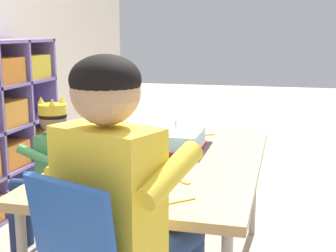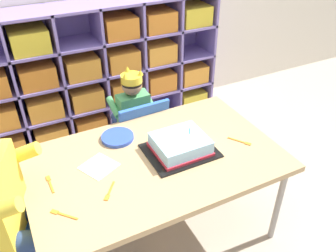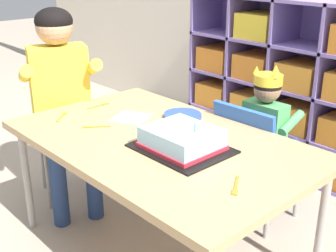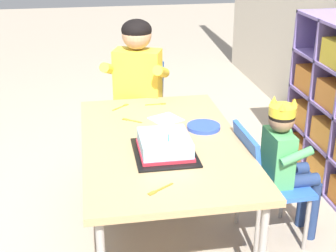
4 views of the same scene
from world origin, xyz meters
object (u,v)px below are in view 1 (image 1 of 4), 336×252
(adult_helper_seated, at_px, (123,193))
(fork_near_cake_tray, at_px, (109,197))
(child_with_crown, at_px, (47,158))
(fork_at_table_front_edge, at_px, (174,202))
(fork_near_child_seat, at_px, (179,180))
(paper_plate_stack, at_px, (101,159))
(birthday_cake_on_tray, at_px, (175,142))
(fork_by_napkin, at_px, (204,135))
(classroom_chair_blue, at_px, (69,184))
(activity_table, at_px, (165,166))

(adult_helper_seated, height_order, fork_near_cake_tray, adult_helper_seated)
(child_with_crown, distance_m, fork_at_table_front_edge, 1.04)
(fork_near_child_seat, bearing_deg, paper_plate_stack, 11.56)
(child_with_crown, distance_m, birthday_cake_on_tray, 0.66)
(fork_at_table_front_edge, bearing_deg, fork_by_napkin, 51.53)
(classroom_chair_blue, xyz_separation_m, fork_near_cake_tray, (-0.66, -0.47, 0.20))
(birthday_cake_on_tray, bearing_deg, paper_plate_stack, 135.12)
(activity_table, xyz_separation_m, fork_near_child_seat, (-0.30, -0.13, 0.04))
(birthday_cake_on_tray, height_order, fork_near_child_seat, birthday_cake_on_tray)
(adult_helper_seated, relative_size, fork_near_child_seat, 9.75)
(activity_table, relative_size, fork_near_cake_tray, 10.16)
(birthday_cake_on_tray, height_order, paper_plate_stack, birthday_cake_on_tray)
(activity_table, distance_m, classroom_chair_blue, 0.56)
(activity_table, distance_m, adult_helper_seated, 0.72)
(activity_table, xyz_separation_m, adult_helper_seated, (-0.71, -0.06, 0.12))
(classroom_chair_blue, height_order, fork_at_table_front_edge, classroom_chair_blue)
(classroom_chair_blue, distance_m, birthday_cake_on_tray, 0.59)
(paper_plate_stack, bearing_deg, fork_near_cake_tray, -154.93)
(classroom_chair_blue, xyz_separation_m, fork_by_napkin, (0.37, -0.62, 0.20))
(adult_helper_seated, relative_size, birthday_cake_on_tray, 2.90)
(classroom_chair_blue, relative_size, fork_at_table_front_edge, 5.97)
(birthday_cake_on_tray, bearing_deg, classroom_chair_blue, 92.75)
(birthday_cake_on_tray, height_order, fork_by_napkin, birthday_cake_on_tray)
(birthday_cake_on_tray, bearing_deg, adult_helper_seated, -176.74)
(child_with_crown, distance_m, fork_near_cake_tray, 0.88)
(birthday_cake_on_tray, distance_m, fork_near_cake_tray, 0.69)
(classroom_chair_blue, distance_m, fork_by_napkin, 0.75)
(fork_by_napkin, relative_size, fork_near_child_seat, 1.11)
(fork_by_napkin, height_order, fork_near_cake_tray, same)
(fork_near_child_seat, distance_m, fork_near_cake_tray, 0.30)
(fork_near_cake_tray, bearing_deg, classroom_chair_blue, 124.25)
(fork_at_table_front_edge, bearing_deg, activity_table, 64.90)
(fork_at_table_front_edge, xyz_separation_m, fork_by_napkin, (1.02, 0.08, 0.00))
(child_with_crown, height_order, fork_near_child_seat, child_with_crown)
(paper_plate_stack, bearing_deg, fork_at_table_front_edge, -134.32)
(activity_table, relative_size, fork_by_napkin, 10.86)
(adult_helper_seated, bearing_deg, classroom_chair_blue, -34.13)
(classroom_chair_blue, bearing_deg, activity_table, 75.59)
(birthday_cake_on_tray, bearing_deg, fork_at_table_front_edge, -166.75)
(adult_helper_seated, distance_m, birthday_cake_on_tray, 0.86)
(paper_plate_stack, xyz_separation_m, fork_near_child_seat, (-0.18, -0.39, -0.01))
(child_with_crown, distance_m, fork_near_child_seat, 0.88)
(adult_helper_seated, distance_m, fork_at_table_front_edge, 0.23)
(paper_plate_stack, xyz_separation_m, fork_near_cake_tray, (-0.42, -0.20, -0.01))
(paper_plate_stack, bearing_deg, classroom_chair_blue, 49.11)
(classroom_chair_blue, bearing_deg, fork_near_cake_tray, 34.15)
(fork_at_table_front_edge, xyz_separation_m, fork_near_child_seat, (0.23, 0.04, 0.00))
(birthday_cake_on_tray, distance_m, fork_by_napkin, 0.36)
(fork_by_napkin, xyz_separation_m, fork_near_cake_tray, (-1.03, 0.15, 0.00))
(fork_near_child_seat, bearing_deg, child_with_crown, 8.63)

